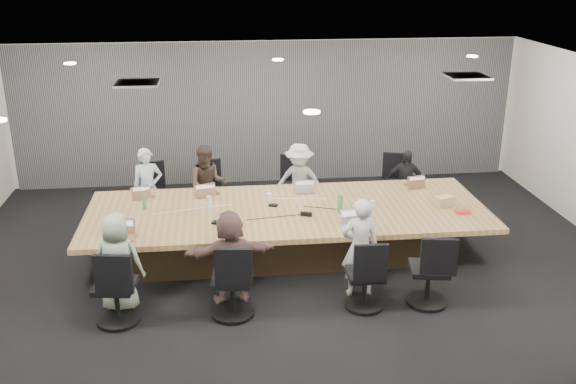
{
  "coord_description": "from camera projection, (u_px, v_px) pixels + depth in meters",
  "views": [
    {
      "loc": [
        -1.01,
        -8.39,
        4.34
      ],
      "look_at": [
        0.0,
        0.4,
        1.05
      ],
      "focal_mm": 40.0,
      "sensor_mm": 36.0,
      "label": 1
    }
  ],
  "objects": [
    {
      "name": "mug_brown",
      "position": [
        108.0,
        222.0,
        9.03
      ],
      "size": [
        0.12,
        0.12,
        0.11
      ],
      "primitive_type": "cylinder",
      "rotation": [
        0.0,
        0.0,
        -0.35
      ],
      "color": "brown",
      "rests_on": "conference_table"
    },
    {
      "name": "chair_2",
      "position": [
        297.0,
        191.0,
        11.38
      ],
      "size": [
        0.64,
        0.64,
        0.8
      ],
      "primitive_type": null,
      "rotation": [
        0.0,
        0.0,
        2.92
      ],
      "color": "black",
      "rests_on": "ground"
    },
    {
      "name": "chair_0",
      "position": [
        151.0,
        198.0,
        11.12
      ],
      "size": [
        0.58,
        0.58,
        0.73
      ],
      "primitive_type": null,
      "rotation": [
        0.0,
        0.0,
        3.34
      ],
      "color": "black",
      "rests_on": "ground"
    },
    {
      "name": "laptop_4",
      "position": [
        123.0,
        238.0,
        8.64
      ],
      "size": [
        0.35,
        0.26,
        0.02
      ],
      "primitive_type": "cube",
      "rotation": [
        0.0,
        0.0,
        -0.08
      ],
      "color": "#8C6647",
      "rests_on": "conference_table"
    },
    {
      "name": "person_5",
      "position": [
        231.0,
        257.0,
        8.32
      ],
      "size": [
        1.22,
        0.49,
        1.29
      ],
      "primitive_type": "imported",
      "rotation": [
        0.0,
        0.0,
        3.23
      ],
      "color": "brown",
      "rests_on": "ground"
    },
    {
      "name": "laptop_1",
      "position": [
        208.0,
        193.0,
        10.25
      ],
      "size": [
        0.38,
        0.3,
        0.02
      ],
      "primitive_type": "cube",
      "rotation": [
        0.0,
        0.0,
        3.37
      ],
      "color": "#8C6647",
      "rests_on": "conference_table"
    },
    {
      "name": "cup_white_near",
      "position": [
        373.0,
        204.0,
        9.72
      ],
      "size": [
        0.08,
        0.08,
        0.1
      ],
      "primitive_type": "cylinder",
      "rotation": [
        0.0,
        0.0,
        0.11
      ],
      "color": "white",
      "rests_on": "conference_table"
    },
    {
      "name": "person_0",
      "position": [
        148.0,
        188.0,
        10.68
      ],
      "size": [
        0.54,
        0.4,
        1.36
      ],
      "primitive_type": "imported",
      "rotation": [
        0.0,
        0.0,
        6.43
      ],
      "color": "#AFC6D1",
      "rests_on": "ground"
    },
    {
      "name": "laptop_2",
      "position": [
        304.0,
        189.0,
        10.42
      ],
      "size": [
        0.33,
        0.23,
        0.02
      ],
      "primitive_type": "cube",
      "rotation": [
        0.0,
        0.0,
        3.16
      ],
      "color": "#B2B2B7",
      "rests_on": "conference_table"
    },
    {
      "name": "canvas_bag",
      "position": [
        444.0,
        201.0,
        9.75
      ],
      "size": [
        0.31,
        0.25,
        0.15
      ],
      "primitive_type": "cube",
      "rotation": [
        0.0,
        0.0,
        0.34
      ],
      "color": "tan",
      "rests_on": "conference_table"
    },
    {
      "name": "person_6",
      "position": [
        360.0,
        247.0,
        8.49
      ],
      "size": [
        0.51,
        0.34,
        1.38
      ],
      "primitive_type": "imported",
      "rotation": [
        0.0,
        0.0,
        3.12
      ],
      "color": "#BCBCBF",
      "rests_on": "ground"
    },
    {
      "name": "bottle_clear",
      "position": [
        209.0,
        204.0,
        9.52
      ],
      "size": [
        0.09,
        0.09,
        0.24
      ],
      "primitive_type": "cylinder",
      "rotation": [
        0.0,
        0.0,
        0.21
      ],
      "color": "silver",
      "rests_on": "conference_table"
    },
    {
      "name": "chair_6",
      "position": [
        365.0,
        280.0,
        8.26
      ],
      "size": [
        0.55,
        0.55,
        0.79
      ],
      "primitive_type": null,
      "rotation": [
        0.0,
        0.0,
        -0.03
      ],
      "color": "black",
      "rests_on": "ground"
    },
    {
      "name": "floor",
      "position": [
        291.0,
        268.0,
        9.43
      ],
      "size": [
        10.0,
        8.0,
        0.0
      ],
      "primitive_type": "cube",
      "color": "black",
      "rests_on": "ground"
    },
    {
      "name": "cup_white_far",
      "position": [
        269.0,
        197.0,
        9.97
      ],
      "size": [
        0.1,
        0.1,
        0.11
      ],
      "primitive_type": "cylinder",
      "rotation": [
        0.0,
        0.0,
        -0.26
      ],
      "color": "white",
      "rests_on": "conference_table"
    },
    {
      "name": "conference_table",
      "position": [
        287.0,
        230.0,
        9.76
      ],
      "size": [
        6.0,
        2.2,
        0.74
      ],
      "color": "#3C2C1A",
      "rests_on": "ground"
    },
    {
      "name": "stapler",
      "position": [
        306.0,
        214.0,
        9.37
      ],
      "size": [
        0.17,
        0.1,
        0.06
      ],
      "primitive_type": "cube",
      "rotation": [
        0.0,
        0.0,
        -0.38
      ],
      "color": "black",
      "rests_on": "conference_table"
    },
    {
      "name": "wall_back",
      "position": [
        267.0,
        112.0,
        12.67
      ],
      "size": [
        10.0,
        0.0,
        2.8
      ],
      "primitive_type": "cube",
      "rotation": [
        1.57,
        0.0,
        0.0
      ],
      "color": "beige",
      "rests_on": "ground"
    },
    {
      "name": "person_2",
      "position": [
        299.0,
        182.0,
        10.96
      ],
      "size": [
        0.97,
        0.71,
        1.35
      ],
      "primitive_type": "imported",
      "rotation": [
        0.0,
        0.0,
        6.02
      ],
      "color": "#A5ABA6",
      "rests_on": "ground"
    },
    {
      "name": "chair_7",
      "position": [
        429.0,
        274.0,
        8.34
      ],
      "size": [
        0.66,
        0.66,
        0.85
      ],
      "primitive_type": null,
      "rotation": [
        0.0,
        0.0,
        -0.17
      ],
      "color": "black",
      "rests_on": "ground"
    },
    {
      "name": "mic_right",
      "position": [
        273.0,
        205.0,
        9.75
      ],
      "size": [
        0.16,
        0.13,
        0.03
      ],
      "primitive_type": "cube",
      "rotation": [
        0.0,
        0.0,
        -0.35
      ],
      "color": "black",
      "rests_on": "conference_table"
    },
    {
      "name": "curtain",
      "position": [
        268.0,
        113.0,
        12.59
      ],
      "size": [
        9.8,
        0.04,
        2.8
      ],
      "primitive_type": "cube",
      "color": "#5F5F61",
      "rests_on": "ground"
    },
    {
      "name": "chair_3",
      "position": [
        399.0,
        188.0,
        11.59
      ],
      "size": [
        0.6,
        0.6,
        0.74
      ],
      "primitive_type": null,
      "rotation": [
        0.0,
        0.0,
        2.91
      ],
      "color": "black",
      "rests_on": "ground"
    },
    {
      "name": "chair_5",
      "position": [
        232.0,
        285.0,
        8.07
      ],
      "size": [
        0.64,
        0.64,
        0.86
      ],
      "primitive_type": null,
      "rotation": [
        0.0,
        0.0,
        -0.1
      ],
      "color": "black",
      "rests_on": "ground"
    },
    {
      "name": "snack_packet",
      "position": [
        463.0,
        212.0,
        9.48
      ],
      "size": [
        0.2,
        0.14,
        0.04
      ],
      "primitive_type": "cube",
      "rotation": [
        0.0,
        0.0,
        -0.04
      ],
      "color": "red",
      "rests_on": "conference_table"
    },
    {
      "name": "laptop_3",
      "position": [
        415.0,
        185.0,
        10.62
      ],
      "size": [
        0.33,
        0.25,
        0.02
      ],
      "primitive_type": "cube",
      "rotation": [
        0.0,
        0.0,
        3.3
      ],
      "color": "#8C6647",
      "rests_on": "conference_table"
    },
    {
      "name": "wall_front",
      "position": [
        349.0,
        339.0,
        5.22
      ],
      "size": [
        10.0,
        0.0,
        2.8
      ],
      "primitive_type": "cube",
      "rotation": [
        -1.57,
        0.0,
        0.0
      ],
      "color": "beige",
      "rests_on": "ground"
    },
    {
      "name": "ceiling",
      "position": [
        291.0,
        78.0,
        8.46
      ],
      "size": [
        10.0,
        8.0,
        0.0
      ],
      "primitive_type": "cube",
      "color": "white",
      "rests_on": "wall_back"
    },
    {
      "name": "chair_1",
      "position": [
        209.0,
        196.0,
        11.23
      ],
      "size": [
        0.56,
        0.56,
        0.73
      ],
      "primitive_type": null,
      "rotation": [
        0.0,
        0.0,
        3.29
      ],
      "color": "black",
      "rests_on": "ground"
    },
    {
      "name": "chair_4",
      "position": [
        116.0,
        292.0,
        7.92
      ],
      "size": [
        0.65,
        0.65,
        0.85
      ],
      "primitive_type": null,
      "rotation": [
        0.0,
        0.0,
        -0.15
      ],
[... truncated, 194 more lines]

